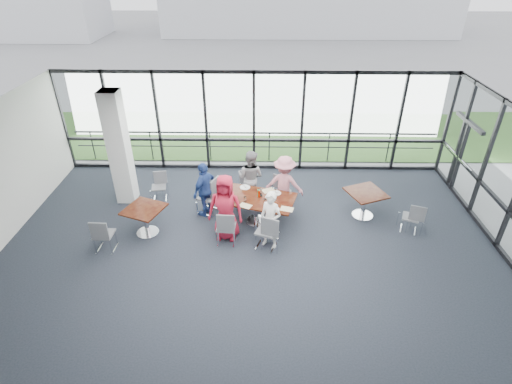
{
  "coord_description": "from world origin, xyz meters",
  "views": [
    {
      "loc": [
        0.28,
        -6.73,
        6.2
      ],
      "look_at": [
        0.12,
        1.64,
        1.1
      ],
      "focal_mm": 28.0,
      "sensor_mm": 36.0,
      "label": 1
    }
  ],
  "objects_px": {
    "chair_main_nr": "(266,231)",
    "chair_main_end": "(208,197)",
    "diner_near_left": "(226,208)",
    "chair_main_fl": "(247,188)",
    "main_table": "(256,202)",
    "chair_main_nl": "(226,227)",
    "chair_spare_la": "(104,234)",
    "chair_spare_r": "(411,217)",
    "chair_main_fr": "(282,192)",
    "chair_spare_lb": "(159,187)",
    "side_table_left": "(144,212)",
    "structural_column": "(119,149)",
    "diner_far_left": "(251,177)",
    "diner_far_right": "(284,184)",
    "side_table_right": "(366,196)",
    "diner_end": "(205,189)",
    "diner_near_right": "(270,220)"
  },
  "relations": [
    {
      "from": "chair_main_nr",
      "to": "chair_main_end",
      "type": "relative_size",
      "value": 0.97
    },
    {
      "from": "diner_near_left",
      "to": "chair_main_fl",
      "type": "bearing_deg",
      "value": 81.86
    },
    {
      "from": "main_table",
      "to": "chair_main_nl",
      "type": "height_order",
      "value": "chair_main_nl"
    },
    {
      "from": "chair_spare_la",
      "to": "chair_spare_r",
      "type": "distance_m",
      "value": 7.55
    },
    {
      "from": "chair_main_fr",
      "to": "chair_spare_lb",
      "type": "bearing_deg",
      "value": 20.33
    },
    {
      "from": "chair_main_end",
      "to": "chair_spare_lb",
      "type": "relative_size",
      "value": 1.21
    },
    {
      "from": "main_table",
      "to": "chair_main_fl",
      "type": "height_order",
      "value": "chair_main_fl"
    },
    {
      "from": "side_table_left",
      "to": "chair_main_nl",
      "type": "bearing_deg",
      "value": -9.22
    },
    {
      "from": "diner_near_left",
      "to": "chair_main_fl",
      "type": "height_order",
      "value": "diner_near_left"
    },
    {
      "from": "chair_spare_lb",
      "to": "chair_main_nl",
      "type": "bearing_deg",
      "value": 126.55
    },
    {
      "from": "side_table_left",
      "to": "chair_main_fr",
      "type": "distance_m",
      "value": 3.75
    },
    {
      "from": "structural_column",
      "to": "chair_main_fl",
      "type": "height_order",
      "value": "structural_column"
    },
    {
      "from": "diner_far_left",
      "to": "chair_main_fl",
      "type": "relative_size",
      "value": 1.91
    },
    {
      "from": "chair_spare_lb",
      "to": "diner_far_right",
      "type": "bearing_deg",
      "value": 162.03
    },
    {
      "from": "chair_main_fl",
      "to": "diner_near_left",
      "type": "bearing_deg",
      "value": 88.28
    },
    {
      "from": "structural_column",
      "to": "diner_far_left",
      "type": "bearing_deg",
      "value": -1.24
    },
    {
      "from": "side_table_right",
      "to": "diner_end",
      "type": "height_order",
      "value": "diner_end"
    },
    {
      "from": "chair_main_fl",
      "to": "chair_main_nr",
      "type": "bearing_deg",
      "value": 117.65
    },
    {
      "from": "main_table",
      "to": "diner_near_right",
      "type": "xyz_separation_m",
      "value": [
        0.35,
        -1.0,
        0.12
      ]
    },
    {
      "from": "diner_near_left",
      "to": "main_table",
      "type": "bearing_deg",
      "value": 48.7
    },
    {
      "from": "diner_end",
      "to": "chair_main_fl",
      "type": "distance_m",
      "value": 1.35
    },
    {
      "from": "main_table",
      "to": "side_table_left",
      "type": "xyz_separation_m",
      "value": [
        -2.76,
        -0.55,
        0.01
      ]
    },
    {
      "from": "diner_end",
      "to": "chair_main_nr",
      "type": "distance_m",
      "value": 2.16
    },
    {
      "from": "side_table_right",
      "to": "chair_main_fl",
      "type": "bearing_deg",
      "value": 166.98
    },
    {
      "from": "diner_near_left",
      "to": "chair_main_nl",
      "type": "xyz_separation_m",
      "value": [
        0.02,
        -0.24,
        -0.4
      ]
    },
    {
      "from": "diner_near_left",
      "to": "chair_main_fr",
      "type": "height_order",
      "value": "diner_near_left"
    },
    {
      "from": "diner_near_right",
      "to": "diner_far_right",
      "type": "bearing_deg",
      "value": 105.95
    },
    {
      "from": "chair_main_fr",
      "to": "chair_main_end",
      "type": "relative_size",
      "value": 0.87
    },
    {
      "from": "side_table_right",
      "to": "chair_spare_lb",
      "type": "relative_size",
      "value": 1.48
    },
    {
      "from": "diner_end",
      "to": "chair_main_end",
      "type": "height_order",
      "value": "diner_end"
    },
    {
      "from": "side_table_right",
      "to": "chair_main_nl",
      "type": "height_order",
      "value": "chair_main_nl"
    },
    {
      "from": "chair_main_nl",
      "to": "chair_spare_la",
      "type": "relative_size",
      "value": 1.02
    },
    {
      "from": "diner_near_left",
      "to": "chair_spare_la",
      "type": "bearing_deg",
      "value": -161.65
    },
    {
      "from": "diner_near_left",
      "to": "chair_main_fr",
      "type": "distance_m",
      "value": 2.11
    },
    {
      "from": "chair_main_fr",
      "to": "side_table_right",
      "type": "bearing_deg",
      "value": -168.68
    },
    {
      "from": "structural_column",
      "to": "chair_main_nr",
      "type": "distance_m",
      "value": 4.65
    },
    {
      "from": "structural_column",
      "to": "side_table_right",
      "type": "bearing_deg",
      "value": -6.4
    },
    {
      "from": "main_table",
      "to": "side_table_left",
      "type": "relative_size",
      "value": 1.92
    },
    {
      "from": "diner_near_right",
      "to": "chair_main_fl",
      "type": "distance_m",
      "value": 2.17
    },
    {
      "from": "chair_main_end",
      "to": "chair_spare_r",
      "type": "xyz_separation_m",
      "value": [
        5.24,
        -0.76,
        -0.07
      ]
    },
    {
      "from": "diner_near_right",
      "to": "diner_far_left",
      "type": "height_order",
      "value": "diner_far_left"
    },
    {
      "from": "diner_end",
      "to": "chair_spare_la",
      "type": "bearing_deg",
      "value": -24.14
    },
    {
      "from": "side_table_left",
      "to": "diner_end",
      "type": "height_order",
      "value": "diner_end"
    },
    {
      "from": "diner_near_left",
      "to": "diner_near_right",
      "type": "bearing_deg",
      "value": -10.84
    },
    {
      "from": "chair_main_nl",
      "to": "chair_main_nr",
      "type": "xyz_separation_m",
      "value": [
        0.97,
        -0.17,
        0.01
      ]
    },
    {
      "from": "chair_main_fr",
      "to": "diner_far_right",
      "type": "bearing_deg",
      "value": 121.21
    },
    {
      "from": "chair_main_nl",
      "to": "chair_spare_r",
      "type": "xyz_separation_m",
      "value": [
        4.63,
        0.56,
        -0.05
      ]
    },
    {
      "from": "diner_far_left",
      "to": "chair_main_fl",
      "type": "distance_m",
      "value": 0.4
    },
    {
      "from": "diner_near_left",
      "to": "chair_main_end",
      "type": "xyz_separation_m",
      "value": [
        -0.59,
        1.09,
        -0.38
      ]
    },
    {
      "from": "diner_near_left",
      "to": "chair_spare_r",
      "type": "xyz_separation_m",
      "value": [
        4.65,
        0.33,
        -0.45
      ]
    }
  ]
}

